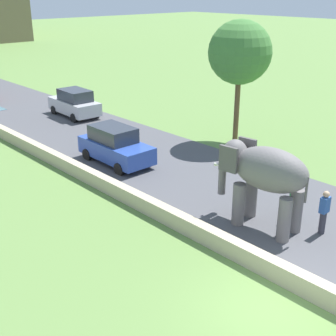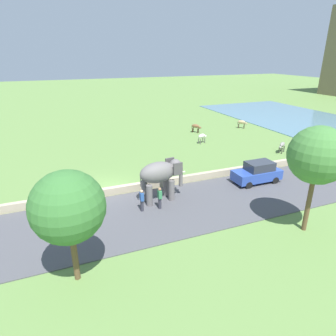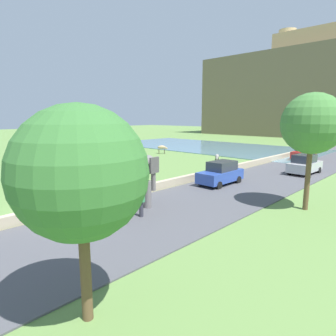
{
  "view_description": "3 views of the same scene",
  "coord_description": "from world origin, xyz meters",
  "px_view_note": "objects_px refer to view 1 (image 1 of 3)",
  "views": [
    {
      "loc": [
        -8.62,
        -5.19,
        7.89
      ],
      "look_at": [
        1.73,
        5.96,
        1.82
      ],
      "focal_mm": 48.61,
      "sensor_mm": 36.0,
      "label": 1
    },
    {
      "loc": [
        21.36,
        -3.67,
        10.02
      ],
      "look_at": [
        2.15,
        4.06,
        1.91
      ],
      "focal_mm": 31.34,
      "sensor_mm": 36.0,
      "label": 2
    },
    {
      "loc": [
        15.61,
        -6.94,
        5.19
      ],
      "look_at": [
        1.13,
        8.08,
        1.45
      ],
      "focal_mm": 31.16,
      "sensor_mm": 36.0,
      "label": 3
    }
  ],
  "objects_px": {
    "elephant": "(264,173)",
    "car_blue": "(115,146)",
    "person_beside_elephant": "(294,199)",
    "car_silver": "(75,103)",
    "person_trailing": "(324,212)"
  },
  "relations": [
    {
      "from": "elephant",
      "to": "person_trailing",
      "type": "distance_m",
      "value": 2.38
    },
    {
      "from": "elephant",
      "to": "car_blue",
      "type": "distance_m",
      "value": 8.55
    },
    {
      "from": "elephant",
      "to": "car_blue",
      "type": "relative_size",
      "value": 0.88
    },
    {
      "from": "person_beside_elephant",
      "to": "car_silver",
      "type": "distance_m",
      "value": 17.73
    },
    {
      "from": "car_blue",
      "to": "elephant",
      "type": "bearing_deg",
      "value": -90.17
    },
    {
      "from": "elephant",
      "to": "car_silver",
      "type": "bearing_deg",
      "value": 79.48
    },
    {
      "from": "person_trailing",
      "to": "car_blue",
      "type": "xyz_separation_m",
      "value": [
        -1.07,
        10.24,
        0.03
      ]
    },
    {
      "from": "elephant",
      "to": "car_silver",
      "type": "height_order",
      "value": "elephant"
    },
    {
      "from": "person_beside_elephant",
      "to": "car_blue",
      "type": "xyz_separation_m",
      "value": [
        -1.21,
        9.02,
        0.03
      ]
    },
    {
      "from": "person_beside_elephant",
      "to": "car_blue",
      "type": "bearing_deg",
      "value": 97.62
    },
    {
      "from": "person_beside_elephant",
      "to": "car_silver",
      "type": "relative_size",
      "value": 0.4
    },
    {
      "from": "person_trailing",
      "to": "car_blue",
      "type": "bearing_deg",
      "value": 95.95
    },
    {
      "from": "car_blue",
      "to": "car_silver",
      "type": "relative_size",
      "value": 0.99
    },
    {
      "from": "car_blue",
      "to": "car_silver",
      "type": "xyz_separation_m",
      "value": [
        3.15,
        8.61,
        0.0
      ]
    },
    {
      "from": "person_beside_elephant",
      "to": "car_blue",
      "type": "distance_m",
      "value": 9.1
    }
  ]
}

